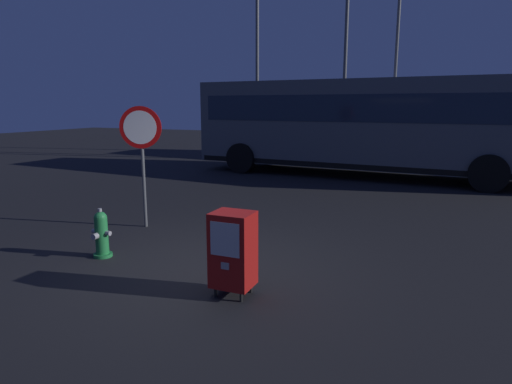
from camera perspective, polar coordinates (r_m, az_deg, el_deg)
ground_plane at (r=6.28m, az=-6.95°, el=-9.85°), size 60.00×60.00×0.00m
fire_hydrant at (r=7.00m, az=-19.36°, el=-5.16°), size 0.33×0.32×0.75m
newspaper_box_primary at (r=5.25m, az=-3.01°, el=-7.43°), size 0.48×0.42×1.02m
stop_sign at (r=8.29m, az=-14.61°, el=6.37°), size 0.71×0.31×2.23m
bus_near at (r=14.49m, az=13.48°, el=8.76°), size 10.65×3.35×3.00m
bus_far at (r=18.93m, az=17.98°, el=9.02°), size 10.64×3.32×3.00m
street_light_near_left at (r=18.06m, az=11.47°, el=16.25°), size 0.32×0.32×6.70m
street_light_near_right at (r=21.01m, az=17.75°, el=17.39°), size 0.32×0.32×8.24m
street_light_far_left at (r=18.99m, az=0.16°, el=17.00°), size 0.32×0.32×7.21m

